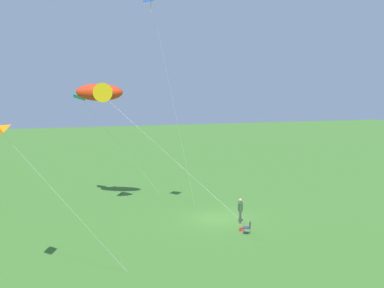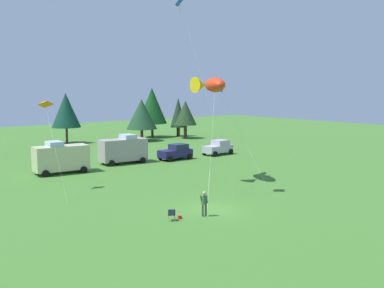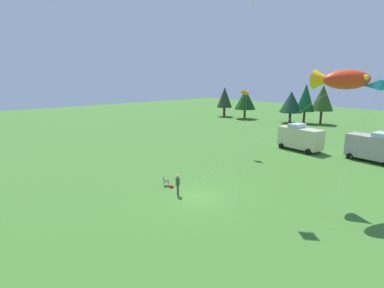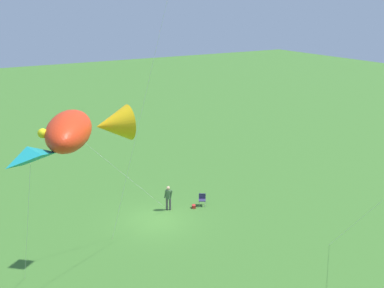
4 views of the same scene
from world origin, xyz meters
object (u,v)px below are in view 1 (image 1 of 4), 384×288
folding_chair (248,227)px  kite_large_fish (100,92)px  kite_diamond_blue (153,7)px  backpack_on_grass (242,229)px  kite_delta_teal (82,95)px  person_kite_flyer (240,209)px

folding_chair → kite_large_fish: kite_large_fish is taller
kite_diamond_blue → kite_large_fish: bearing=28.0°
folding_chair → kite_diamond_blue: (4.79, 5.00, 14.24)m
backpack_on_grass → kite_delta_teal: 17.36m
backpack_on_grass → kite_diamond_blue: kite_diamond_blue is taller
backpack_on_grass → kite_large_fish: bearing=39.1°
kite_large_fish → kite_diamond_blue: bearing=-152.0°
backpack_on_grass → kite_large_fish: (9.76, 7.94, 8.89)m
person_kite_flyer → kite_large_fish: kite_large_fish is taller
backpack_on_grass → kite_delta_teal: kite_delta_teal is taller
folding_chair → kite_diamond_blue: bearing=-11.9°
backpack_on_grass → folding_chair: bearing=-172.0°
kite_large_fish → person_kite_flyer: bearing=-133.5°
folding_chair → kite_delta_teal: size_ratio=0.09×
person_kite_flyer → backpack_on_grass: size_ratio=5.44×
person_kite_flyer → kite_large_fish: bearing=-14.6°
folding_chair → kite_delta_teal: (12.70, 9.25, 8.26)m
folding_chair → backpack_on_grass: size_ratio=2.56×
backpack_on_grass → kite_delta_teal: size_ratio=0.03×
kite_large_fish → kite_delta_teal: bearing=28.8°
person_kite_flyer → folding_chair: person_kite_flyer is taller
person_kite_flyer → backpack_on_grass: 1.98m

